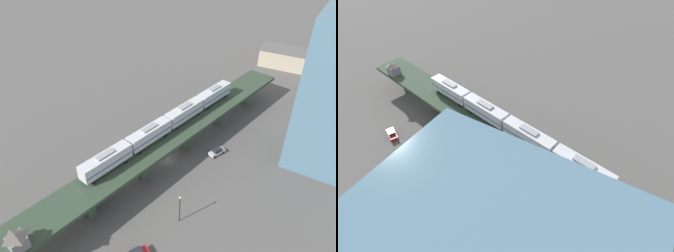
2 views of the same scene
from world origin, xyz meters
TOP-DOWN VIEW (x-y plane):
  - ground_plane at (0.00, 0.00)m, footprint 400.00×400.00m
  - elevated_viaduct at (-0.03, -0.17)m, footprint 25.43×91.95m
  - subway_train at (-1.05, 1.99)m, footprint 12.05×49.45m
  - signal_hut at (-4.82, -38.19)m, footprint 3.76×3.76m
  - street_car_silver at (9.64, 8.34)m, footprint 3.36×4.75m
  - delivery_truck at (-7.66, -19.57)m, footprint 2.71×7.31m
  - street_lamp at (11.91, -14.88)m, footprint 0.44×0.44m
  - warehouse_building at (14.61, 71.61)m, footprint 29.02×11.58m

SIDE VIEW (x-z plane):
  - ground_plane at x=0.00m, z-range 0.00..0.00m
  - street_car_silver at x=9.64m, z-range -0.01..1.88m
  - delivery_truck at x=-7.66m, z-range 0.16..3.36m
  - warehouse_building at x=14.61m, z-range 0.01..6.81m
  - street_lamp at x=11.91m, z-range 0.64..7.58m
  - elevated_viaduct at x=-0.03m, z-range 2.61..9.86m
  - signal_hut at x=-4.82m, z-range 7.34..10.74m
  - subway_train at x=-1.05m, z-range 7.56..12.01m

